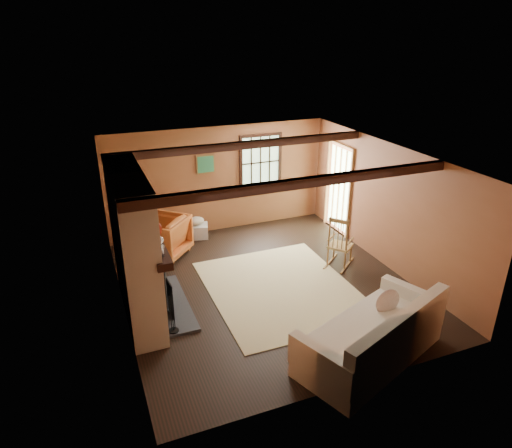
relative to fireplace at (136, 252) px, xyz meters
name	(u,v)px	position (x,y,z in m)	size (l,w,h in m)	color
ground	(266,285)	(2.23, 0.00, -1.10)	(5.50, 5.50, 0.00)	black
room_envelope	(273,195)	(2.45, 0.26, 0.53)	(5.02, 5.52, 2.44)	brown
fireplace	(136,252)	(0.00, 0.00, 0.00)	(1.02, 2.30, 2.40)	#9B593C
rug	(281,288)	(2.43, -0.20, -1.10)	(2.50, 3.00, 0.01)	beige
rocking_chair	(340,245)	(3.87, 0.20, -0.67)	(0.83, 0.77, 1.04)	tan
sofa	(374,339)	(2.85, -2.41, -0.77)	(2.51, 1.77, 0.93)	silver
firewood_pile	(144,238)	(0.43, 2.60, -0.98)	(0.71, 0.13, 0.26)	brown
laundry_basket	(197,231)	(1.59, 2.51, -0.95)	(0.50, 0.38, 0.30)	silver
basket_pillow	(196,221)	(1.59, 2.51, -0.71)	(0.36, 0.29, 0.18)	silver
armchair	(163,237)	(0.74, 1.90, -0.68)	(0.90, 0.93, 0.84)	#BF6026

